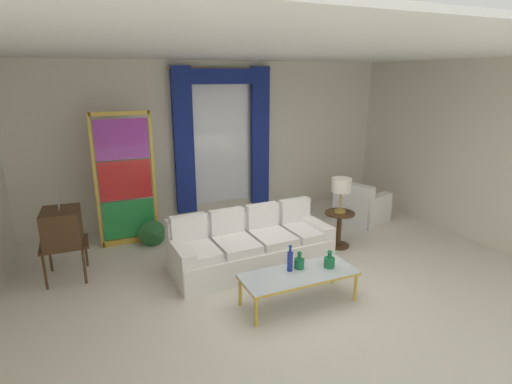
{
  "coord_description": "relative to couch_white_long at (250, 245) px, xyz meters",
  "views": [
    {
      "loc": [
        -2.44,
        -4.44,
        2.74
      ],
      "look_at": [
        -0.08,
        0.9,
        1.05
      ],
      "focal_mm": 28.43,
      "sensor_mm": 36.0,
      "label": 1
    }
  ],
  "objects": [
    {
      "name": "table_lamp_brass",
      "position": [
        1.61,
        0.02,
        0.72
      ],
      "size": [
        0.32,
        0.32,
        0.57
      ],
      "color": "#B29338",
      "rests_on": "round_side_table"
    },
    {
      "name": "bottle_amber_squat",
      "position": [
        0.2,
        -1.11,
        0.18
      ],
      "size": [
        0.13,
        0.13,
        0.23
      ],
      "color": "#196B3D",
      "rests_on": "coffee_table"
    },
    {
      "name": "armchair_white",
      "position": [
        2.68,
        0.86,
        -0.02
      ],
      "size": [
        1.03,
        1.01,
        0.8
      ],
      "color": "white",
      "rests_on": "ground"
    },
    {
      "name": "ground_plane",
      "position": [
        0.29,
        -0.68,
        -0.31
      ],
      "size": [
        16.0,
        16.0,
        0.0
      ],
      "primitive_type": "plane",
      "color": "silver"
    },
    {
      "name": "round_side_table",
      "position": [
        1.61,
        0.02,
        0.05
      ],
      "size": [
        0.48,
        0.48,
        0.59
      ],
      "color": "#472D19",
      "rests_on": "ground"
    },
    {
      "name": "stained_glass_divider",
      "position": [
        -1.53,
        1.54,
        0.75
      ],
      "size": [
        0.95,
        0.05,
        2.2
      ],
      "color": "gold",
      "rests_on": "ground"
    },
    {
      "name": "curtained_window",
      "position": [
        0.39,
        2.22,
        1.44
      ],
      "size": [
        2.0,
        0.17,
        2.7
      ],
      "color": "white",
      "rests_on": "ground"
    },
    {
      "name": "couch_white_long",
      "position": [
        0.0,
        0.0,
        0.0
      ],
      "size": [
        2.37,
        1.01,
        0.86
      ],
      "color": "white",
      "rests_on": "ground"
    },
    {
      "name": "wall_rear",
      "position": [
        0.29,
        2.38,
        1.19
      ],
      "size": [
        8.0,
        0.12,
        3.0
      ],
      "primitive_type": "cube",
      "color": "silver",
      "rests_on": "ground"
    },
    {
      "name": "ceiling_slab",
      "position": [
        0.29,
        0.12,
        2.71
      ],
      "size": [
        8.0,
        7.6,
        0.04
      ],
      "primitive_type": "cube",
      "color": "white"
    },
    {
      "name": "wall_right",
      "position": [
        3.95,
        -0.08,
        1.19
      ],
      "size": [
        0.12,
        7.0,
        3.0
      ],
      "primitive_type": "cube",
      "color": "silver",
      "rests_on": "ground"
    },
    {
      "name": "peacock_figurine",
      "position": [
        -1.2,
        1.22,
        -0.09
      ],
      "size": [
        0.44,
        0.6,
        0.5
      ],
      "color": "beige",
      "rests_on": "ground"
    },
    {
      "name": "bottle_blue_decanter",
      "position": [
        0.56,
        -1.24,
        0.18
      ],
      "size": [
        0.14,
        0.14,
        0.23
      ],
      "color": "#196B3D",
      "rests_on": "coffee_table"
    },
    {
      "name": "bottle_crystal_tall",
      "position": [
        0.06,
        -1.13,
        0.24
      ],
      "size": [
        0.07,
        0.07,
        0.34
      ],
      "color": "navy",
      "rests_on": "coffee_table"
    },
    {
      "name": "coffee_table",
      "position": [
        0.14,
        -1.23,
        0.07
      ],
      "size": [
        1.44,
        0.57,
        0.41
      ],
      "color": "silver",
      "rests_on": "ground"
    },
    {
      "name": "vintage_tv",
      "position": [
        -2.49,
        0.66,
        0.42
      ],
      "size": [
        0.62,
        0.63,
        1.35
      ],
      "color": "#472D19",
      "rests_on": "ground"
    }
  ]
}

